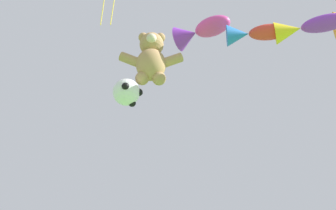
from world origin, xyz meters
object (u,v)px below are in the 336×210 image
object	(u,v)px
teddy_bear_kite	(151,58)
fish_kite_crimson	(253,34)
fish_kite_magenta	(199,31)
fish_kite_violet	(306,27)
soccer_ball_kite	(127,92)

from	to	relation	value
teddy_bear_kite	fish_kite_crimson	bearing A→B (deg)	-13.74
fish_kite_magenta	fish_kite_violet	size ratio (longest dim) A/B	0.91
fish_kite_magenta	teddy_bear_kite	bearing A→B (deg)	-178.62
teddy_bear_kite	soccer_ball_kite	bearing A→B (deg)	-175.78
fish_kite_crimson	fish_kite_violet	world-z (taller)	fish_kite_crimson
soccer_ball_kite	fish_kite_violet	world-z (taller)	fish_kite_violet
fish_kite_violet	fish_kite_crimson	bearing A→B (deg)	167.48
teddy_bear_kite	fish_kite_crimson	size ratio (longest dim) A/B	1.07
fish_kite_magenta	fish_kite_crimson	distance (m)	2.10
fish_kite_magenta	fish_kite_violet	distance (m)	3.68
teddy_bear_kite	soccer_ball_kite	distance (m)	1.68
teddy_bear_kite	fish_kite_violet	xyz separation A→B (m)	(5.06, -1.20, 0.39)
fish_kite_magenta	fish_kite_violet	xyz separation A→B (m)	(3.33, -1.24, -0.96)
teddy_bear_kite	fish_kite_magenta	distance (m)	2.20
teddy_bear_kite	fish_kite_violet	bearing A→B (deg)	-13.34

